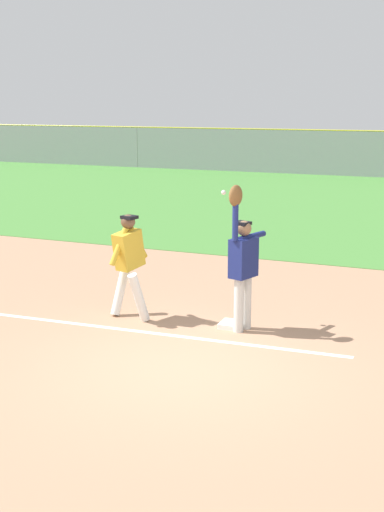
{
  "coord_description": "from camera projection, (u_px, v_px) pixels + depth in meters",
  "views": [
    {
      "loc": [
        3.46,
        -8.01,
        3.48
      ],
      "look_at": [
        -0.75,
        1.94,
        1.05
      ],
      "focal_mm": 48.62,
      "sensor_mm": 36.0,
      "label": 1
    }
  ],
  "objects": [
    {
      "name": "parked_car_blue",
      "position": [
        319.0,
        157.0,
        35.35
      ],
      "size": [
        4.59,
        2.52,
        1.25
      ],
      "rotation": [
        0.0,
        0.0,
        -0.12
      ],
      "color": "#23389E",
      "rests_on": "ground_plane"
    },
    {
      "name": "baseball",
      "position": [
        224.0,
        192.0,
        10.77
      ],
      "size": [
        0.07,
        0.07,
        0.07
      ],
      "primitive_type": "sphere",
      "color": "white"
    },
    {
      "name": "runner",
      "position": [
        129.0,
        259.0,
        11.1
      ],
      "size": [
        0.76,
        0.83,
        1.72
      ],
      "rotation": [
        0.0,
        0.0,
        -0.28
      ],
      "color": "white",
      "rests_on": "ground_plane"
    },
    {
      "name": "outfield_grass",
      "position": [
        371.0,
        206.0,
        23.36
      ],
      "size": [
        54.35,
        18.31,
        0.01
      ],
      "primitive_type": "cube",
      "color": "#478438",
      "rests_on": "ground_plane"
    },
    {
      "name": "fielder",
      "position": [
        243.0,
        260.0,
        10.49
      ],
      "size": [
        0.39,
        0.88,
        2.28
      ],
      "rotation": [
        0.0,
        0.0,
        2.84
      ],
      "color": "silver",
      "rests_on": "ground_plane"
    },
    {
      "name": "ground_plane",
      "position": [
        187.0,
        366.0,
        9.28
      ],
      "size": [
        74.79,
        74.79,
        0.0
      ],
      "primitive_type": "plane",
      "color": "tan"
    },
    {
      "name": "first_base",
      "position": [
        233.0,
        325.0,
        10.87
      ],
      "size": [
        0.39,
        0.39,
        0.08
      ],
      "primitive_type": "cube",
      "rotation": [
        0.0,
        0.0,
        0.03
      ],
      "color": "white",
      "rests_on": "ground_plane"
    }
  ]
}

